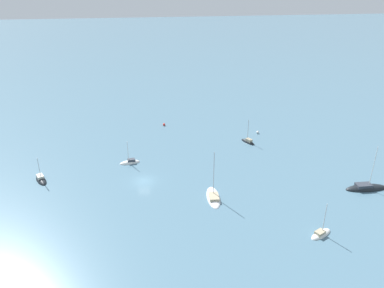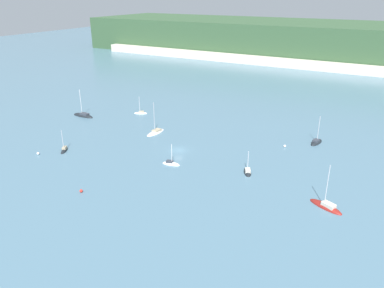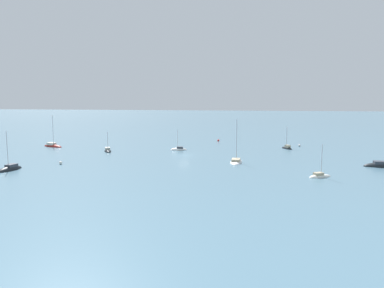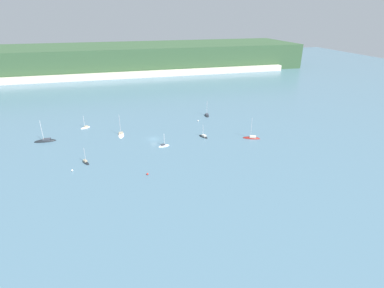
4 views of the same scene
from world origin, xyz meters
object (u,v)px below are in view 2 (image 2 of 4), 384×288
object	(u,v)px
sailboat_5	(64,150)
mooring_buoy_0	(38,153)
sailboat_6	(247,172)
mooring_buoy_1	(285,146)
sailboat_0	(141,113)
sailboat_3	(83,116)
sailboat_7	(326,207)
sailboat_2	(171,164)
mooring_buoy_2	(81,191)
sailboat_4	(156,132)
sailboat_1	(316,143)

from	to	relation	value
sailboat_5	mooring_buoy_0	world-z (taller)	sailboat_5
sailboat_6	mooring_buoy_1	world-z (taller)	sailboat_6
sailboat_0	sailboat_3	distance (m)	20.42
mooring_buoy_0	mooring_buoy_1	distance (m)	69.11
mooring_buoy_1	sailboat_7	bearing A→B (deg)	-58.24
sailboat_2	mooring_buoy_2	size ratio (longest dim) A/B	8.85
mooring_buoy_0	mooring_buoy_1	size ratio (longest dim) A/B	0.99
sailboat_4	sailboat_6	distance (m)	37.67
sailboat_0	sailboat_6	world-z (taller)	sailboat_0
sailboat_0	sailboat_5	bearing A→B (deg)	65.29
sailboat_2	sailboat_7	bearing A→B (deg)	-11.95
sailboat_5	sailboat_6	bearing A→B (deg)	75.17
sailboat_2	sailboat_3	distance (m)	52.26
sailboat_0	sailboat_4	distance (m)	21.32
sailboat_4	sailboat_5	size ratio (longest dim) A/B	1.51
sailboat_4	mooring_buoy_1	xyz separation A→B (m)	(39.05, 8.56, 0.26)
sailboat_0	sailboat_2	bearing A→B (deg)	108.72
sailboat_0	mooring_buoy_0	size ratio (longest dim) A/B	9.39
sailboat_3	sailboat_5	world-z (taller)	sailboat_3
mooring_buoy_2	sailboat_1	bearing A→B (deg)	54.98
sailboat_6	sailboat_7	bearing A→B (deg)	-136.10
sailboat_6	sailboat_2	bearing A→B (deg)	79.08
sailboat_0	sailboat_6	size ratio (longest dim) A/B	1.10
sailboat_2	sailboat_6	size ratio (longest dim) A/B	1.02
sailboat_6	mooring_buoy_1	xyz separation A→B (m)	(3.27, 20.34, 0.25)
sailboat_1	mooring_buoy_1	world-z (taller)	sailboat_1
sailboat_5	mooring_buoy_2	bearing A→B (deg)	25.83
sailboat_7	sailboat_4	bearing A→B (deg)	5.43
sailboat_6	mooring_buoy_0	size ratio (longest dim) A/B	8.54
sailboat_5	sailboat_7	distance (m)	70.23
sailboat_4	sailboat_5	world-z (taller)	sailboat_4
sailboat_4	mooring_buoy_2	bearing A→B (deg)	13.44
sailboat_3	sailboat_5	bearing A→B (deg)	126.44
sailboat_5	mooring_buoy_0	bearing A→B (deg)	-67.37
sailboat_6	mooring_buoy_1	distance (m)	20.60
sailboat_0	sailboat_2	world-z (taller)	sailboat_0
sailboat_0	sailboat_1	world-z (taller)	sailboat_1
sailboat_0	sailboat_2	size ratio (longest dim) A/B	1.08
mooring_buoy_2	sailboat_3	bearing A→B (deg)	134.24
sailboat_0	sailboat_2	distance (m)	45.32
sailboat_1	sailboat_7	world-z (taller)	sailboat_7
mooring_buoy_0	mooring_buoy_2	xyz separation A→B (m)	(25.43, -9.30, -0.01)
mooring_buoy_1	mooring_buoy_2	world-z (taller)	mooring_buoy_1
sailboat_4	sailboat_6	xyz separation A→B (m)	(35.78, -11.78, 0.01)
sailboat_2	sailboat_0	bearing A→B (deg)	127.14
sailboat_2	sailboat_4	distance (m)	24.05
sailboat_3	sailboat_4	world-z (taller)	sailboat_4
sailboat_2	sailboat_5	bearing A→B (deg)	-176.07
mooring_buoy_0	mooring_buoy_2	bearing A→B (deg)	-20.09
sailboat_2	mooring_buoy_0	bearing A→B (deg)	-169.47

